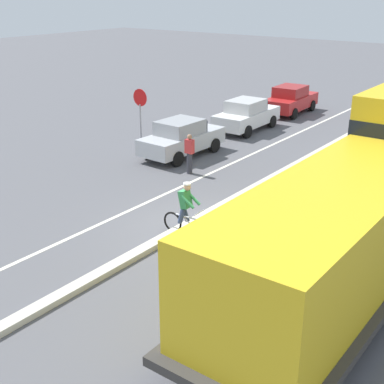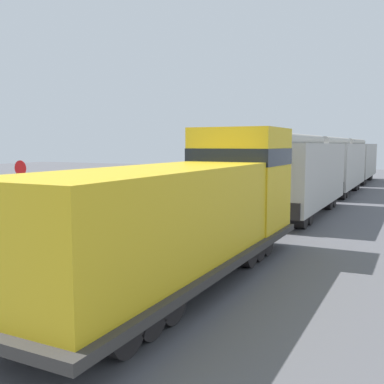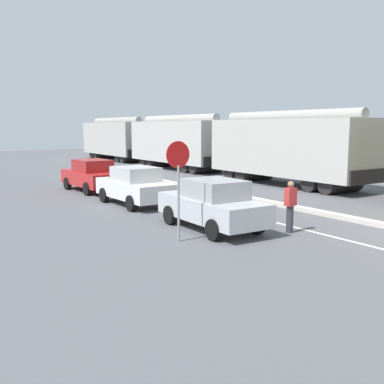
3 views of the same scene
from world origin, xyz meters
name	(u,v)px [view 1 (image 1 of 3)]	position (x,y,z in m)	size (l,w,h in m)	color
ground_plane	(189,227)	(0.00, 0.00, 0.00)	(120.00, 120.00, 0.00)	#56565B
median_curb	(280,174)	(0.00, 6.00, 0.08)	(0.36, 36.00, 0.16)	beige
lane_stripe	(229,165)	(-2.40, 6.00, 0.00)	(0.14, 36.00, 0.01)	silver
locomotive	(364,211)	(5.27, 0.34, 1.80)	(3.10, 11.61, 4.20)	gold
parked_car_silver	(182,138)	(-4.81, 5.83, 0.82)	(1.94, 4.25, 1.62)	#B7BABF
parked_car_white	(246,115)	(-4.84, 11.34, 0.82)	(1.89, 4.23, 1.62)	silver
parked_car_red	(291,100)	(-4.82, 16.27, 0.82)	(1.98, 4.27, 1.62)	red
cyclist	(186,211)	(0.32, -0.54, 0.82)	(1.71, 0.48, 1.71)	black
stop_sign	(140,108)	(-6.54, 5.11, 2.02)	(0.76, 0.08, 2.88)	gray
pedestrian_by_cars	(190,153)	(-3.07, 4.10, 0.85)	(0.34, 0.22, 1.62)	#33333D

